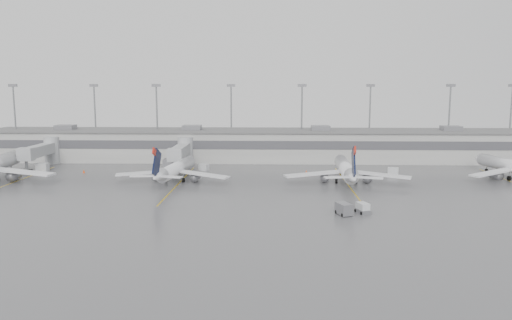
{
  "coord_description": "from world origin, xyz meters",
  "views": [
    {
      "loc": [
        1.83,
        -77.26,
        20.14
      ],
      "look_at": [
        -1.4,
        24.0,
        5.0
      ],
      "focal_mm": 35.0,
      "sensor_mm": 36.0,
      "label": 1
    }
  ],
  "objects": [
    {
      "name": "gse_uld_c",
      "position": [
        29.49,
        35.53,
        0.83
      ],
      "size": [
        2.65,
        2.09,
        1.66
      ],
      "primitive_type": "cube",
      "rotation": [
        0.0,
        0.0,
        -0.25
      ],
      "color": "silver",
      "rests_on": "ground"
    },
    {
      "name": "cone_c",
      "position": [
        9.89,
        37.31,
        0.35
      ],
      "size": [
        0.44,
        0.44,
        0.7
      ],
      "primitive_type": "cone",
      "color": "#FF4505",
      "rests_on": "ground"
    },
    {
      "name": "cone_b",
      "position": [
        -22.29,
        34.95,
        0.3
      ],
      "size": [
        0.38,
        0.38,
        0.6
      ],
      "primitive_type": "cone",
      "color": "#FF4505",
      "rests_on": "ground"
    },
    {
      "name": "baggage_tug",
      "position": [
        16.37,
        0.61,
        0.65
      ],
      "size": [
        2.43,
        3.0,
        1.68
      ],
      "rotation": [
        0.0,
        0.0,
        0.36
      ],
      "color": "silver",
      "rests_on": "ground"
    },
    {
      "name": "cone_a",
      "position": [
        -42.0,
        35.95,
        0.4
      ],
      "size": [
        0.5,
        0.5,
        0.79
      ],
      "primitive_type": "cone",
      "color": "#FF4505",
      "rests_on": "ground"
    },
    {
      "name": "light_masts",
      "position": [
        0.0,
        63.75,
        12.03
      ],
      "size": [
        142.4,
        8.0,
        20.6
      ],
      "color": "gray",
      "rests_on": "ground"
    },
    {
      "name": "jet_mid_right",
      "position": [
        17.33,
        25.52,
        2.93
      ],
      "size": [
        26.02,
        29.2,
        9.44
      ],
      "rotation": [
        0.0,
        0.0,
        -0.04
      ],
      "color": "white",
      "rests_on": "ground"
    },
    {
      "name": "baggage_cart",
      "position": [
        13.17,
        -0.59,
        0.99
      ],
      "size": [
        2.6,
        3.35,
        1.89
      ],
      "rotation": [
        0.0,
        0.0,
        0.36
      ],
      "color": "slate",
      "rests_on": "ground"
    },
    {
      "name": "terminal",
      "position": [
        -0.01,
        57.98,
        4.17
      ],
      "size": [
        152.0,
        17.0,
        9.45
      ],
      "color": "#9B9B96",
      "rests_on": "ground"
    },
    {
      "name": "gse_uld_a",
      "position": [
        -52.81,
        38.17,
        0.93
      ],
      "size": [
        2.64,
        1.77,
        1.86
      ],
      "primitive_type": "cube",
      "rotation": [
        0.0,
        0.0,
        -0.01
      ],
      "color": "silver",
      "rests_on": "ground"
    },
    {
      "name": "gse_loader",
      "position": [
        -23.74,
        43.69,
        1.1
      ],
      "size": [
        2.27,
        3.56,
        2.2
      ],
      "primitive_type": "cube",
      "rotation": [
        0.0,
        0.0,
        0.02
      ],
      "color": "slate",
      "rests_on": "ground"
    },
    {
      "name": "gse_uld_b",
      "position": [
        -14.46,
        40.25,
        0.76
      ],
      "size": [
        2.55,
        2.18,
        1.52
      ],
      "primitive_type": "cube",
      "rotation": [
        0.0,
        0.0,
        -0.42
      ],
      "color": "silver",
      "rests_on": "ground"
    },
    {
      "name": "stand_markings",
      "position": [
        -0.0,
        24.0,
        0.01
      ],
      "size": [
        105.25,
        40.0,
        0.01
      ],
      "color": "gold",
      "rests_on": "ground"
    },
    {
      "name": "ground",
      "position": [
        0.0,
        0.0,
        0.0
      ],
      "size": [
        260.0,
        260.0,
        0.0
      ],
      "primitive_type": "plane",
      "color": "#525254",
      "rests_on": "ground"
    },
    {
      "name": "jet_bridge_left",
      "position": [
        -55.5,
        45.72,
        3.87
      ],
      "size": [
        4.0,
        17.2,
        7.0
      ],
      "color": "#9B9DA0",
      "rests_on": "ground"
    },
    {
      "name": "jet_bridge_right",
      "position": [
        -20.5,
        45.72,
        3.87
      ],
      "size": [
        4.0,
        17.2,
        7.0
      ],
      "color": "#9B9DA0",
      "rests_on": "ground"
    },
    {
      "name": "jet_mid_left",
      "position": [
        -18.54,
        25.75,
        2.76
      ],
      "size": [
        24.35,
        27.43,
        8.88
      ],
      "rotation": [
        0.0,
        0.0,
        -0.11
      ],
      "color": "white",
      "rests_on": "ground"
    }
  ]
}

